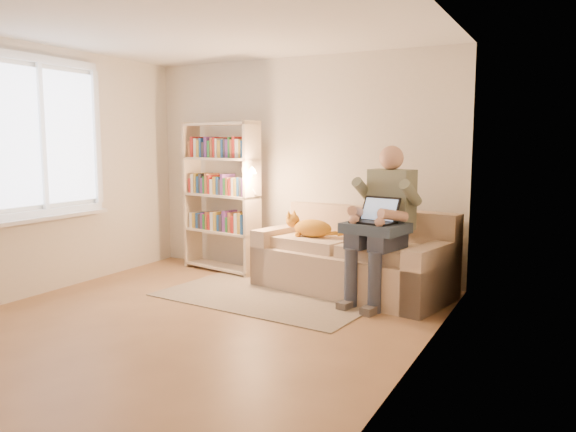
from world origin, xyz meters
The scene contains 13 objects.
floor centered at (0.00, 0.00, 0.00)m, with size 4.50×4.50×0.00m, color olive.
ceiling centered at (0.00, 0.00, 2.60)m, with size 4.00×4.50×0.02m, color white.
wall_left centered at (-2.00, 0.00, 1.30)m, with size 0.02×4.50×2.60m, color silver.
wall_right centered at (2.00, 0.00, 1.30)m, with size 0.02×4.50×2.60m, color silver.
wall_back centered at (0.00, 2.25, 1.30)m, with size 4.00×0.02×2.60m, color silver.
window centered at (-1.95, 0.20, 1.38)m, with size 0.12×1.52×1.69m.
sofa centered at (0.90, 1.73, 0.32)m, with size 2.22×1.34×0.88m.
person centered at (1.30, 1.49, 0.87)m, with size 0.57×0.77×1.56m.
cat centered at (0.38, 1.71, 0.67)m, with size 0.68×0.32×0.24m.
blanket centered at (1.32, 1.32, 0.77)m, with size 0.57×0.47×0.10m, color #2A394A.
laptop centered at (1.32, 1.33, 0.88)m, with size 0.45×0.41×0.32m.
bookshelf centered at (-0.90, 1.90, 1.02)m, with size 1.21×0.58×1.85m.
rug centered at (0.20, 1.10, 0.01)m, with size 2.21×1.30×0.01m, color gray.
Camera 1 is at (2.98, -3.85, 1.59)m, focal length 35.00 mm.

